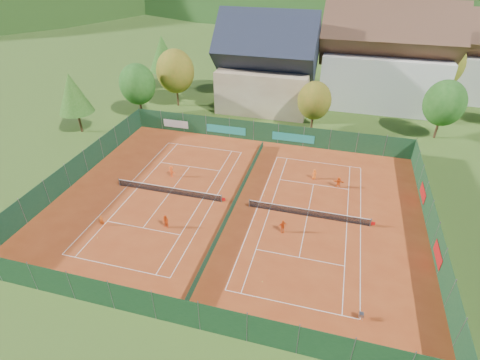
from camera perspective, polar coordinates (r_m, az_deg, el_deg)
name	(u,v)px	position (r m, az deg, el deg)	size (l,w,h in m)	color
ground	(235,205)	(41.76, -0.73, -3.76)	(600.00, 600.00, 0.00)	#34551A
clay_pad	(235,204)	(41.74, -0.73, -3.74)	(40.00, 32.00, 0.01)	#9C3A16
court_markings_left	(169,194)	(44.23, -10.75, -2.04)	(11.03, 23.83, 0.00)	white
court_markings_right	(307,216)	(40.69, 10.22, -5.44)	(11.03, 23.83, 0.00)	white
tennis_net_left	(170,190)	(43.90, -10.63, -1.54)	(13.30, 0.10, 1.02)	#59595B
tennis_net_right	(309,213)	(40.39, 10.50, -4.92)	(13.30, 0.10, 1.02)	#59595B
court_divider	(235,201)	(41.45, -0.73, -3.19)	(0.03, 28.80, 1.00)	#12331F
fence_north	(263,132)	(54.48, 3.46, 7.28)	(40.00, 0.10, 3.00)	#14391E
fence_south	(176,311)	(29.91, -9.70, -19.11)	(40.00, 0.04, 3.00)	#133419
fence_west	(77,169)	(49.46, -23.63, 1.62)	(0.04, 32.00, 3.00)	#13341F
fence_east	(432,224)	(41.22, 27.25, -5.99)	(0.09, 32.00, 3.00)	#14381D
chalet	(267,68)	(66.02, 4.09, 16.63)	(16.20, 12.00, 16.00)	beige
hotel_block_a	(384,62)	(70.74, 21.09, 16.38)	(21.60, 11.00, 17.25)	silver
hotel_block_b	(463,61)	(81.05, 30.82, 15.36)	(17.28, 10.00, 15.50)	silver
tree_west_front	(137,84)	(63.97, -15.36, 13.90)	(5.72, 5.72, 8.69)	#452918
tree_west_mid	(175,71)	(67.04, -9.84, 16.01)	(6.44, 6.44, 9.78)	#4D351B
tree_west_back	(163,53)	(76.36, -11.69, 18.38)	(5.60, 5.60, 10.00)	#48321A
tree_center	(314,101)	(57.94, 11.26, 11.79)	(5.01, 5.01, 7.60)	#4E301B
tree_east_front	(445,103)	(61.27, 28.71, 10.23)	(5.72, 5.72, 8.69)	#452B18
tree_west_side	(73,93)	(60.89, -24.13, 11.97)	(5.04, 5.04, 9.00)	#4C2F1B
tree_east_back	(443,64)	(76.30, 28.50, 15.24)	(7.15, 7.15, 10.86)	#4A2F1A
mountain_backdrop	(375,57)	(274.10, 19.83, 17.27)	(820.00, 530.00, 242.00)	black
ball_hopper	(361,315)	(31.93, 18.01, -18.93)	(0.34, 0.34, 0.80)	slate
loose_ball_0	(97,238)	(39.94, -20.91, -8.23)	(0.07, 0.07, 0.07)	#CCD833
loose_ball_1	(262,282)	(33.40, 3.42, -15.21)	(0.07, 0.07, 0.07)	#CCD833
loose_ball_2	(264,195)	(43.18, 3.72, -2.37)	(0.07, 0.07, 0.07)	#CCD833
loose_ball_3	(238,164)	(49.07, -0.33, 2.39)	(0.07, 0.07, 0.07)	#CCD833
loose_ball_4	(312,218)	(40.47, 10.88, -5.72)	(0.07, 0.07, 0.07)	#CCD833
player_left_near	(102,221)	(41.03, -20.34, -5.84)	(0.44, 0.29, 1.22)	#CE4F12
player_left_mid	(166,222)	(38.84, -11.26, -6.27)	(0.75, 0.58, 1.53)	#E94F14
player_left_far	(171,171)	(47.00, -10.40, 1.30)	(0.94, 0.54, 1.45)	#FF5116
player_right_near	(283,226)	(37.82, 6.52, -7.02)	(0.89, 0.37, 1.51)	#E65114
player_right_far_a	(314,174)	(46.67, 11.26, 0.86)	(0.65, 0.42, 1.33)	orange
player_right_far_b	(338,182)	(45.66, 14.77, -0.34)	(1.33, 0.42, 1.43)	#F75E15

